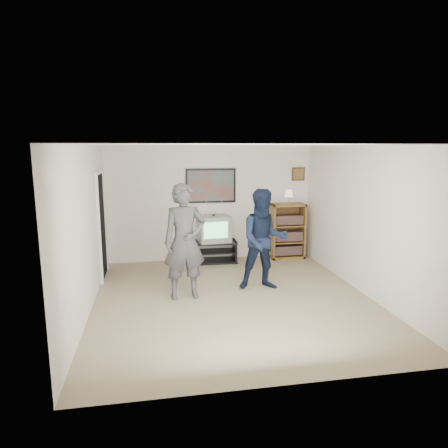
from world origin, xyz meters
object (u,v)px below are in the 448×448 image
object	(u,v)px
crt_television	(214,228)
media_stand	(215,251)
bookshelf	(287,231)
person_short	(264,240)
person_tall	(185,242)

from	to	relation	value
crt_television	media_stand	bearing A→B (deg)	-5.17
bookshelf	media_stand	bearing A→B (deg)	-178.27
person_short	person_tall	bearing A→B (deg)	-167.70
person_tall	crt_television	bearing A→B (deg)	61.91
media_stand	crt_television	distance (m)	0.51
crt_television	bookshelf	world-z (taller)	bookshelf
media_stand	person_tall	xyz separation A→B (m)	(-0.81, -2.01, 0.72)
crt_television	person_tall	size ratio (longest dim) A/B	0.35
media_stand	person_tall	size ratio (longest dim) A/B	0.50
bookshelf	person_tall	bearing A→B (deg)	-140.21
media_stand	crt_television	bearing A→B (deg)	-177.65
crt_television	person_tall	bearing A→B (deg)	-116.68
bookshelf	person_short	xyz separation A→B (m)	(-1.08, -1.87, 0.27)
crt_television	person_tall	xyz separation A→B (m)	(-0.79, -2.01, 0.21)
crt_television	person_short	bearing A→B (deg)	-76.87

